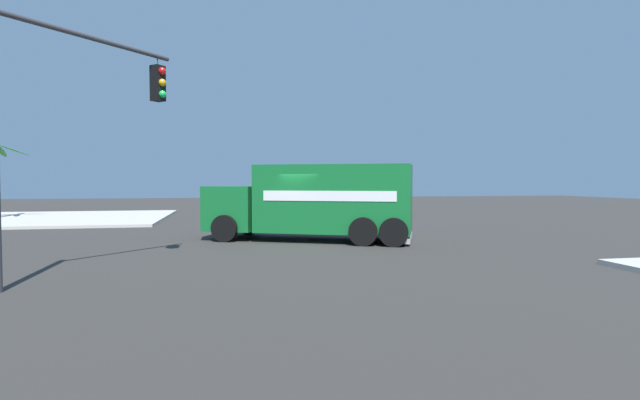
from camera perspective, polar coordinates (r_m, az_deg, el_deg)
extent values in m
plane|color=#33302D|center=(18.18, -1.17, -4.84)|extent=(100.00, 100.00, 0.00)
cube|color=beige|center=(31.99, -28.53, -1.93)|extent=(12.00, 12.00, 0.14)
cube|color=#146B2D|center=(17.95, 1.75, 0.20)|extent=(4.50, 6.18, 2.50)
cube|color=#146B2D|center=(19.12, -9.96, -0.91)|extent=(2.96, 2.71, 1.70)
cube|color=black|center=(19.45, -12.29, 0.13)|extent=(1.88, 0.89, 0.88)
cube|color=#B2B2B7|center=(17.74, 10.51, -4.42)|extent=(2.19, 1.12, 0.21)
cube|color=white|center=(16.76, 0.96, 0.48)|extent=(1.95, 4.38, 0.36)
cube|color=white|center=(19.14, 2.44, 0.69)|extent=(1.95, 4.38, 0.36)
cylinder|color=black|center=(18.01, -11.31, -3.34)|extent=(0.66, 1.03, 1.00)
cylinder|color=black|center=(20.29, -8.46, -2.71)|extent=(0.66, 1.03, 1.00)
cylinder|color=black|center=(16.61, 5.17, -3.78)|extent=(0.66, 1.03, 1.00)
cylinder|color=black|center=(19.06, 6.15, -3.01)|extent=(0.66, 1.03, 1.00)
cylinder|color=black|center=(16.50, 8.79, -3.83)|extent=(0.66, 1.03, 1.00)
cylinder|color=black|center=(18.97, 9.30, -3.05)|extent=(0.66, 1.03, 1.00)
cylinder|color=#38383D|center=(13.05, -25.41, 17.02)|extent=(3.38, 3.07, 0.12)
cylinder|color=#38383D|center=(14.12, -18.84, 15.43)|extent=(0.03, 0.03, 0.25)
cube|color=black|center=(13.99, -18.80, 13.04)|extent=(0.42, 0.42, 0.95)
sphere|color=red|center=(13.92, -18.33, 14.42)|extent=(0.20, 0.20, 0.20)
sphere|color=#EFA314|center=(13.86, -18.31, 13.17)|extent=(0.20, 0.20, 0.20)
sphere|color=#19CC4C|center=(13.80, -18.29, 11.91)|extent=(0.20, 0.20, 0.20)
cube|color=white|center=(28.26, -2.85, -1.25)|extent=(2.03, 1.61, 0.50)
cube|color=white|center=(28.43, 0.36, -0.62)|extent=(2.04, 1.81, 1.10)
cube|color=black|center=(28.42, 0.36, -0.03)|extent=(1.87, 1.53, 0.48)
cube|color=white|center=(28.77, 4.01, -1.14)|extent=(2.06, 2.11, 0.55)
cylinder|color=black|center=(27.28, -2.38, -1.68)|extent=(0.28, 0.77, 0.76)
cylinder|color=black|center=(29.28, -2.76, -1.42)|extent=(0.28, 0.77, 0.76)
cylinder|color=black|center=(27.83, 4.67, -1.61)|extent=(0.28, 0.77, 0.76)
cylinder|color=black|center=(29.79, 3.83, -1.36)|extent=(0.28, 0.77, 0.76)
ellipsoid|color=#236628|center=(34.26, -33.86, 4.95)|extent=(1.79, 0.49, 0.75)
ellipsoid|color=#236628|center=(33.48, -32.83, 5.07)|extent=(1.08, 1.76, 0.72)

